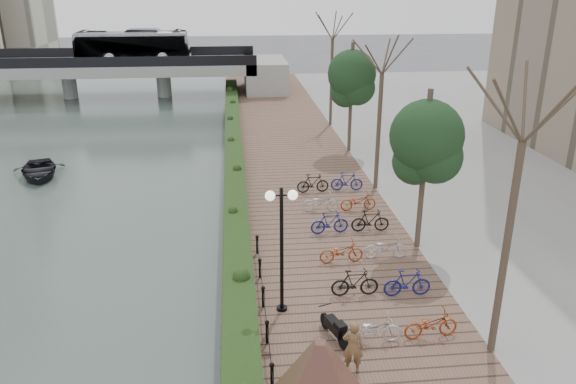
{
  "coord_description": "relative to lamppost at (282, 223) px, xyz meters",
  "views": [
    {
      "loc": [
        0.59,
        -11.28,
        10.78
      ],
      "look_at": [
        2.93,
        11.86,
        2.0
      ],
      "focal_mm": 35.0,
      "sensor_mm": 36.0,
      "label": 1
    }
  ],
  "objects": [
    {
      "name": "boat",
      "position": [
        -12.76,
        16.18,
        -3.22
      ],
      "size": [
        3.93,
        4.75,
        0.85
      ],
      "primitive_type": "imported",
      "rotation": [
        0.0,
        0.0,
        0.27
      ],
      "color": "black",
      "rests_on": "river_water"
    },
    {
      "name": "bridge",
      "position": [
        -15.69,
        40.22,
        -0.29
      ],
      "size": [
        36.0,
        10.77,
        6.5
      ],
      "color": "gray",
      "rests_on": "ground"
    },
    {
      "name": "pedestrian",
      "position": [
        1.67,
        -3.32,
        -2.36
      ],
      "size": [
        0.67,
        0.52,
        1.61
      ],
      "primitive_type": "imported",
      "rotation": [
        0.0,
        0.0,
        2.88
      ],
      "color": "brown",
      "rests_on": "promenade"
    },
    {
      "name": "motorcycle",
      "position": [
        1.43,
        -1.74,
        -2.73
      ],
      "size": [
        0.85,
        1.45,
        0.87
      ],
      "primitive_type": null,
      "rotation": [
        0.0,
        0.0,
        0.32
      ],
      "color": "black",
      "rests_on": "promenade"
    },
    {
      "name": "bicycle_parking",
      "position": [
        3.49,
        4.35,
        -2.69
      ],
      "size": [
        2.4,
        14.69,
        1.0
      ],
      "color": "#BCBBC1",
      "rests_on": "promenade"
    },
    {
      "name": "street_trees",
      "position": [
        5.99,
        7.9,
        0.02
      ],
      "size": [
        3.2,
        37.12,
        6.8
      ],
      "color": "#3E3124",
      "rests_on": "promenade"
    },
    {
      "name": "hedge",
      "position": [
        -1.41,
        15.22,
        -2.87
      ],
      "size": [
        1.1,
        56.0,
        0.6
      ],
      "primitive_type": "cube",
      "color": "#193613",
      "rests_on": "promenade"
    },
    {
      "name": "promenade",
      "position": [
        1.99,
        12.72,
        -3.42
      ],
      "size": [
        8.0,
        75.0,
        0.5
      ],
      "primitive_type": "cube",
      "color": "brown",
      "rests_on": "ground"
    },
    {
      "name": "inland_pavement",
      "position": [
        17.99,
        12.72,
        -3.42
      ],
      "size": [
        24.0,
        75.0,
        0.5
      ],
      "primitive_type": "cube",
      "color": "gray",
      "rests_on": "ground"
    },
    {
      "name": "chain_fence",
      "position": [
        -0.61,
        -2.78,
        -2.82
      ],
      "size": [
        0.1,
        14.1,
        0.7
      ],
      "color": "black",
      "rests_on": "promenade"
    },
    {
      "name": "lamppost",
      "position": [
        0.0,
        0.0,
        0.0
      ],
      "size": [
        1.02,
        0.32,
        4.33
      ],
      "color": "black",
      "rests_on": "promenade"
    }
  ]
}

